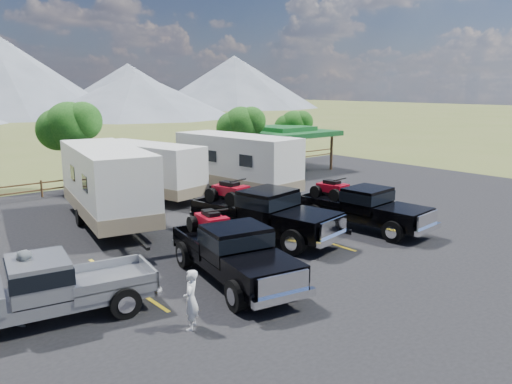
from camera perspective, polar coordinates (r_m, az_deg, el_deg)
ground at (r=16.96m, az=10.38°, el=-9.25°), size 320.00×320.00×0.00m
asphalt_lot at (r=18.88m, az=3.33°, el=-6.79°), size 44.00×34.00×0.04m
stall_lines at (r=19.57m, az=1.31°, el=-6.01°), size 12.12×5.50×0.01m
tree_ne_a at (r=34.46m, az=-1.75°, el=7.63°), size 3.11×2.92×4.76m
tree_ne_b at (r=39.19m, az=4.31°, el=7.61°), size 2.77×2.59×4.27m
tree_north at (r=30.84m, az=-20.58°, el=7.03°), size 3.46×3.24×5.25m
rail_fence at (r=32.33m, az=-13.13°, el=1.90°), size 36.12×0.12×1.00m
pavilion at (r=37.13m, az=3.19°, el=6.85°), size 6.20×6.20×3.22m
rig_left at (r=15.86m, az=-2.72°, el=-6.67°), size 3.05×6.34×2.03m
rig_center at (r=20.24m, az=0.76°, el=-2.24°), size 3.27×6.96×2.23m
rig_right at (r=22.07m, az=12.01°, el=-1.58°), size 2.54×6.20×2.02m
trailer_left at (r=23.01m, az=-16.66°, el=0.86°), size 4.06×9.99×3.46m
trailer_center at (r=27.75m, az=-12.32°, el=2.45°), size 3.71×8.74×3.03m
trailer_right at (r=28.25m, az=-2.21°, el=3.26°), size 3.41×9.80×3.39m
pickup_silver at (r=14.31m, az=-22.86°, el=-10.09°), size 5.97×2.80×1.72m
person_a at (r=12.95m, az=-7.45°, el=-12.10°), size 0.67×0.67×1.57m
person_b at (r=14.41m, az=-24.53°, el=-9.75°), size 1.20×1.18×1.95m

